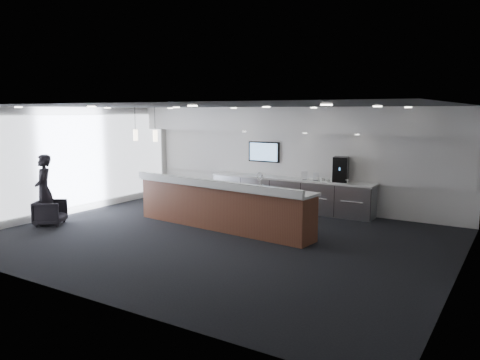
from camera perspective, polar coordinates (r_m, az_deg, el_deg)
The scene contains 26 objects.
ground at distance 10.84m, azimuth -2.53°, elevation -7.05°, with size 10.00×10.00×0.00m, color black.
ceiling at distance 10.45m, azimuth -2.63°, elevation 9.02°, with size 10.00×8.00×0.02m, color black.
back_wall at distance 14.00m, azimuth 6.71°, elevation 2.66°, with size 10.00×0.02×3.00m, color silver.
left_wall at distance 13.97m, azimuth -19.78°, elevation 2.21°, with size 0.02×8.00×3.00m, color silver.
right_wall at distance 8.78m, azimuth 25.48°, elevation -1.51°, with size 0.02×8.00×3.00m, color silver.
soffit_bulkhead at distance 13.53m, azimuth 5.98°, elevation 7.35°, with size 10.00×0.90×0.70m, color silver.
alcove_panel at distance 13.96m, azimuth 6.67°, elevation 3.05°, with size 9.80×0.06×1.40m, color silver.
window_blinds_wall at distance 13.94m, azimuth -19.68°, elevation 2.20°, with size 0.04×7.36×2.55m, color silver.
back_credenza at distance 13.82m, azimuth 6.00°, elevation -1.69°, with size 5.06×0.66×0.95m.
wall_tv at distance 14.36m, azimuth 2.94°, elevation 3.44°, with size 1.05×0.08×0.62m.
pendant_left at distance 12.57m, azimuth -9.62°, elevation 5.38°, with size 0.12×0.12×0.30m, color #F8E2C1.
pendant_right at distance 13.05m, azimuth -11.94°, elevation 5.42°, with size 0.12×0.12×0.30m, color #F8E2C1.
ceiling_can_lights at distance 10.45m, azimuth -2.63°, elevation 8.85°, with size 7.00×5.00×0.02m, color silver, non-canonical shape.
service_counter at distance 11.58m, azimuth -2.31°, elevation -3.12°, with size 5.12×1.33×1.49m.
coffee_machine at distance 13.17m, azimuth 12.19°, elevation 1.27°, with size 0.48×0.56×0.69m.
info_sign_left at distance 13.43m, azimuth 7.88°, elevation 0.55°, with size 0.18×0.02×0.24m, color silver.
info_sign_right at distance 13.29m, azimuth 9.26°, elevation 0.42°, with size 0.18×0.02×0.24m, color silver.
armchair at distance 12.94m, azimuth -22.13°, elevation -3.69°, with size 0.68×0.70×0.63m, color black.
lounge_guest at distance 12.99m, azimuth -22.79°, elevation -1.06°, with size 0.66×0.43×1.80m, color black.
cup_0 at distance 13.02m, azimuth 12.85°, elevation -0.14°, with size 0.11×0.11×0.10m, color white.
cup_1 at distance 13.06m, azimuth 12.27°, elevation -0.09°, with size 0.11×0.11×0.10m, color white.
cup_2 at distance 13.11m, azimuth 11.70°, elevation -0.04°, with size 0.11×0.11×0.10m, color white.
cup_3 at distance 13.16m, azimuth 11.13°, elevation 0.00°, with size 0.11×0.11×0.10m, color white.
cup_4 at distance 13.21m, azimuth 10.56°, elevation 0.05°, with size 0.11×0.11×0.10m, color white.
cup_5 at distance 13.26m, azimuth 10.00°, elevation 0.10°, with size 0.11×0.11×0.10m, color white.
cup_6 at distance 13.31m, azimuth 9.44°, elevation 0.14°, with size 0.11×0.11×0.10m, color white.
Camera 1 is at (5.90, -8.62, 2.88)m, focal length 35.00 mm.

